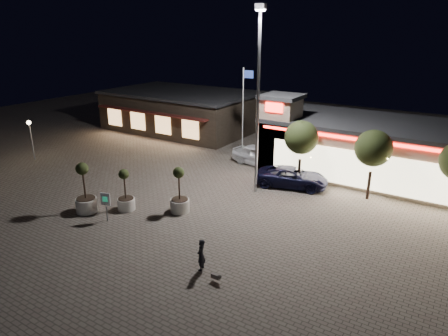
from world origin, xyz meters
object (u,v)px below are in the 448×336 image
Objects in this scene: valet_sign at (106,201)px; white_sedan at (259,156)px; pickup_truck at (292,177)px; pedestrian at (201,255)px; planter_left at (126,197)px; planter_mid at (86,197)px.

white_sedan is at bearing 78.57° from valet_sign.
pickup_truck is 2.83× the size of valet_sign.
planter_left is at bearing -124.25° from pedestrian.
pickup_truck is 5.15m from white_sedan.
white_sedan is 3.10× the size of pedestrian.
pedestrian is 0.58× the size of planter_left.
valet_sign is (-2.84, -14.06, 0.43)m from white_sedan.
planter_left reaches higher than valet_sign.
pedestrian is (4.90, -15.18, -0.05)m from white_sedan.
white_sedan is 15.95m from pedestrian.
planter_left is 1.51× the size of valet_sign.
pickup_truck is 1.04× the size of white_sedan.
planter_mid is at bearing 174.40° from valet_sign.
pickup_truck is at bearing 50.02° from planter_mid.
planter_mid reaches higher than pickup_truck.
white_sedan is 1.51× the size of planter_mid.
pickup_truck is at bearing -115.06° from white_sedan.
pickup_truck is 13.21m from valet_sign.
planter_mid is at bearing -140.00° from planter_left.
planter_mid is 2.11m from valet_sign.
white_sedan is at bearing -176.39° from pedestrian.
pedestrian is 0.49× the size of planter_mid.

